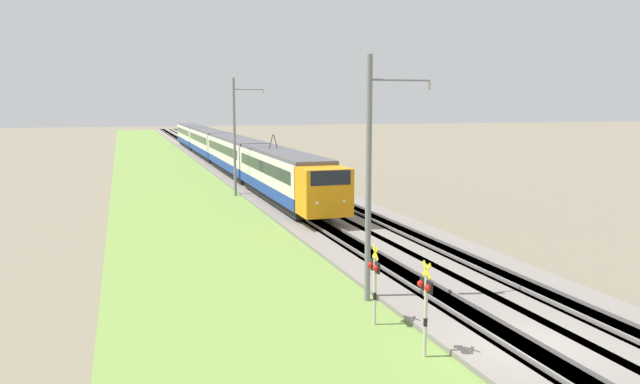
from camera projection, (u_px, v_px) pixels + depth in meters
ground_plane at (522, 355)px, 18.67m from camera, size 400.00×400.00×0.00m
ballast_main at (234, 174)px, 65.82m from camera, size 240.00×4.40×0.30m
ballast_adjacent at (270, 172)px, 67.00m from camera, size 240.00×4.40×0.30m
track_main at (234, 174)px, 65.82m from camera, size 240.00×1.57×0.45m
track_adjacent at (270, 172)px, 67.00m from camera, size 240.00×1.57×0.45m
grass_verge at (172, 177)px, 63.91m from camera, size 240.00×11.61×0.12m
passenger_train at (220, 147)px, 74.25m from camera, size 82.06×2.99×5.13m
crossing_signal_near at (425, 301)px, 18.04m from camera, size 0.70×0.23×2.99m
crossing_signal_aux at (375, 279)px, 20.72m from camera, size 0.70×0.23×2.84m
catenary_mast_near at (370, 178)px, 22.89m from camera, size 0.22×2.56×9.23m
catenary_mast_mid at (235, 136)px, 49.65m from camera, size 0.22×2.56×9.50m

